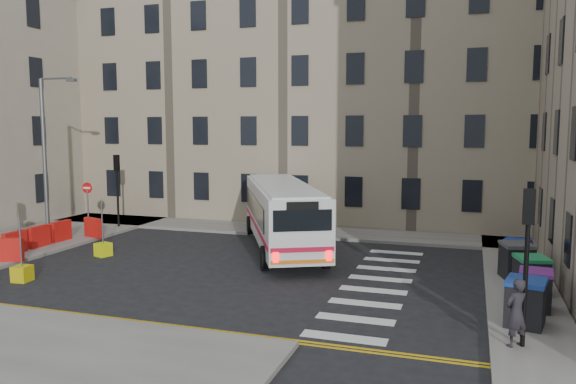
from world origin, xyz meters
The scene contains 19 objects.
ground centered at (0.00, 0.00, 0.00)m, with size 120.00×120.00×0.00m, color black.
pavement_north centered at (-6.00, 8.60, 0.07)m, with size 36.00×3.20×0.15m, color slate.
pavement_east centered at (9.00, 4.00, 0.07)m, with size 2.40×26.00×0.15m, color slate.
pavement_west centered at (-14.00, 1.00, 0.07)m, with size 6.00×22.00×0.15m, color slate.
terrace_north centered at (-7.00, 15.50, 8.62)m, with size 38.30×10.80×17.20m.
traffic_light_east centered at (8.60, -5.50, 2.87)m, with size 0.28×0.22×4.10m.
traffic_light_nw centered at (-12.00, 6.50, 2.87)m, with size 0.28×0.22×4.10m.
streetlamp centered at (-13.00, 2.00, 4.34)m, with size 0.50×0.22×8.14m.
no_entry_north centered at (-12.50, 4.50, 2.08)m, with size 0.60×0.08×3.00m.
roadworks_barriers centered at (-11.84, 0.50, 0.65)m, with size 1.66×6.26×1.00m.
bus centered at (-1.31, 4.35, 1.77)m, with size 7.31×11.21×3.07m.
wheelie_bin_a centered at (8.79, -3.79, 0.83)m, with size 1.28×1.40×1.34m.
wheelie_bin_b centered at (9.21, -2.15, 0.77)m, with size 1.08×1.21×1.23m.
wheelie_bin_c centered at (9.25, -0.35, 0.79)m, with size 1.24×1.35×1.27m.
wheelie_bin_d centered at (8.91, 1.51, 0.83)m, with size 1.33×1.45×1.35m.
wheelie_bin_e centered at (8.98, 2.95, 0.76)m, with size 1.23×1.32×1.20m.
pedestrian centered at (8.42, -5.57, 1.05)m, with size 0.65×0.43×1.79m, color black.
bollard_yellow centered at (-8.52, 0.35, 0.30)m, with size 0.60×0.60×0.60m, color #CED60B.
bollard_chevron centered at (-8.80, -4.17, 0.30)m, with size 0.60×0.60×0.60m, color #C1AD0B.
Camera 1 is at (7.20, -20.67, 5.77)m, focal length 35.00 mm.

